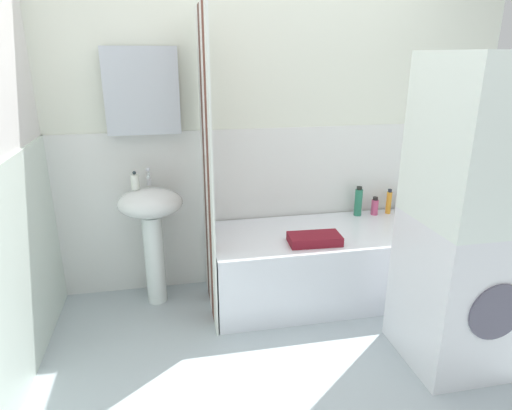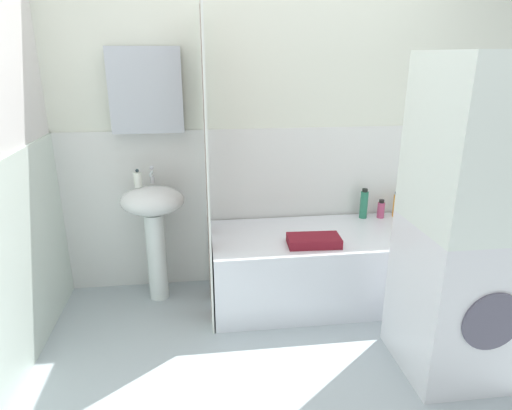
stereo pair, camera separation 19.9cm
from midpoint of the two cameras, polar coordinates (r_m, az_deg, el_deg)
name	(u,v)px [view 2 (the right image)]	position (r m, az deg, el deg)	size (l,w,h in m)	color
ground_plane	(306,385)	(2.66, 8.79, -21.99)	(4.80, 5.60, 0.04)	#AAB8BE
wall_back_tiled	(265,136)	(3.29, 2.86, 8.84)	(3.60, 0.18, 2.40)	silver
sink	(154,218)	(3.15, -11.29, -1.68)	(0.44, 0.34, 0.85)	white
faucet	(152,175)	(3.14, -11.54, 3.77)	(0.03, 0.12, 0.12)	silver
soap_dispenser	(138,179)	(3.09, -13.22, 3.24)	(0.06, 0.06, 0.13)	white
bathtub	(326,266)	(3.29, 10.75, -7.74)	(1.64, 0.71, 0.51)	white
shower_curtain	(207,170)	(2.88, -4.39, 4.52)	(0.01, 0.71, 2.00)	white
shampoo_bottle	(407,206)	(3.68, 20.42, -0.14)	(0.07, 0.07, 0.16)	white
body_wash_bottle	(396,205)	(3.60, 19.09, -0.02)	(0.04, 0.04, 0.20)	orange
conditioner_bottle	(381,209)	(3.56, 17.37, -0.55)	(0.05, 0.05, 0.14)	#C04873
lotion_bottle	(364,204)	(3.50, 15.33, 0.10)	(0.06, 0.06, 0.23)	#2B7C5D
towel_folded	(314,241)	(2.96, 9.39, -4.59)	(0.35, 0.18, 0.06)	maroon
washer_dryer_stack	(470,226)	(2.60, 27.87, -2.40)	(0.58, 0.59, 1.73)	white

